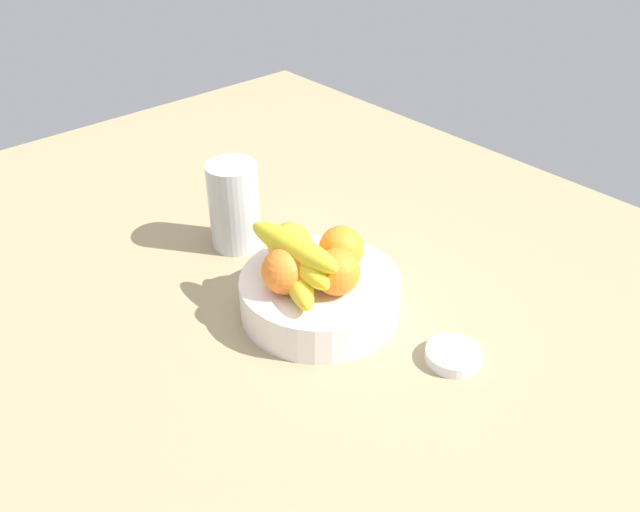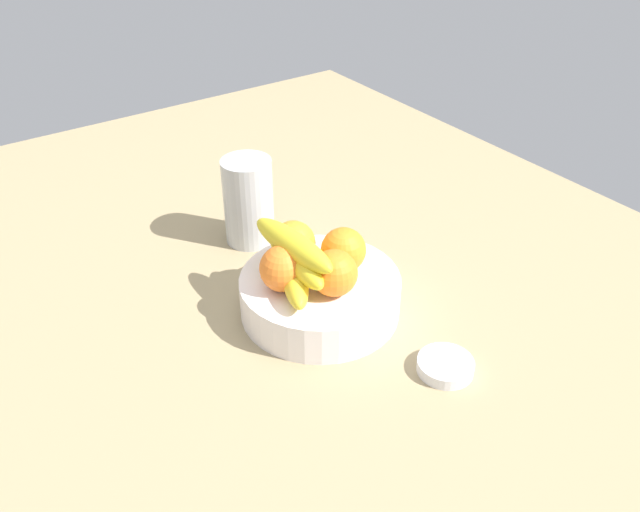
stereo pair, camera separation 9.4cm
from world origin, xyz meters
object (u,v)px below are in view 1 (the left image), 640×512
Objects in this scene: fruit_bowl at (320,295)px; orange_back_left at (337,272)px; thermos_tumbler at (234,206)px; orange_front_left at (341,248)px; orange_center at (284,271)px; banana_bunch at (295,260)px; orange_front_right at (290,245)px; jar_lid at (453,355)px.

orange_back_left is (-3.96, 0.33, 6.51)cm from fruit_bowl.
orange_back_left is at bearing 176.10° from thermos_tumbler.
orange_back_left is at bearing 130.84° from orange_front_left.
banana_bunch is (0.22, -2.10, 0.77)cm from orange_center.
orange_front_left and orange_front_right have the same top height.
orange_back_left is (-3.98, 4.61, 0.00)cm from orange_front_left.
orange_front_left is (0.02, -4.28, 6.51)cm from fruit_bowl.
orange_front_left and orange_back_left have the same top height.
orange_front_left is at bearing -97.00° from orange_center.
orange_back_left is 20.01cm from jar_lid.
orange_front_left is 0.44× the size of thermos_tumbler.
orange_front_right reaches higher than jar_lid.
orange_front_right is 0.38× the size of banana_bunch.
orange_front_right is at bearing 7.62° from fruit_bowl.
banana_bunch is 23.17cm from thermos_tumbler.
thermos_tumbler is at bearing -17.74° from orange_center.
banana_bunch is at bearing -83.97° from orange_center.
orange_front_left is 1.00× the size of orange_back_left.
orange_front_left and orange_center have the same top height.
fruit_bowl is 7.62cm from orange_back_left.
orange_front_left is at bearing 6.31° from jar_lid.
orange_front_right is at bearing -31.98° from banana_bunch.
orange_back_left is 0.38× the size of banana_bunch.
orange_back_left reaches higher than fruit_bowl.
orange_front_right is 0.88× the size of jar_lid.
orange_back_left is 0.88× the size of jar_lid.
orange_front_right is 1.00× the size of orange_back_left.
jar_lid is (-26.53, -7.36, -8.72)cm from orange_front_right.
fruit_bowl is 1.56× the size of thermos_tumbler.
orange_front_right is (5.91, 5.07, 0.00)cm from orange_front_left.
orange_front_left is 1.00× the size of orange_center.
jar_lid is at bearing -173.60° from thermos_tumbler.
jar_lid is at bearing -162.33° from fruit_bowl.
orange_center is at bearing 96.03° from banana_bunch.
thermos_tumbler is (22.44, -5.15, -2.61)cm from banana_bunch.
orange_front_left is at bearing -139.33° from orange_front_right.
thermos_tumbler is at bearing -3.90° from orange_back_left.
fruit_bowl is at bearing -172.38° from orange_front_right.
orange_front_right is at bearing 40.67° from orange_front_left.
orange_back_left is 0.44× the size of thermos_tumbler.
banana_bunch reaches higher than jar_lid.
orange_center is 0.38× the size of banana_bunch.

